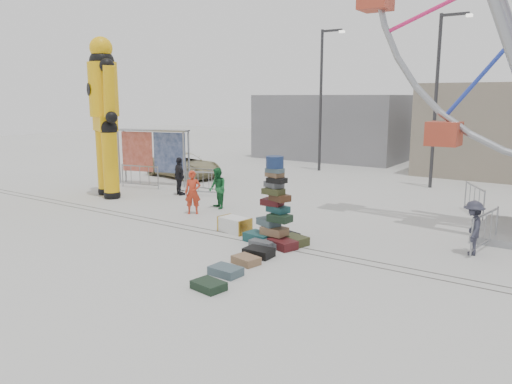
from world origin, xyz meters
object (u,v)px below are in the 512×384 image
Objects in this scene: lamp_post_left at (322,93)px; suitcase_tower at (275,219)px; crash_test_dummy at (105,112)px; barricade_dummy_b at (203,180)px; steamer_trunk at (235,225)px; pedestrian_grey at (473,228)px; pedestrian_green at (218,188)px; pedestrian_red at (193,192)px; pedestrian_black at (180,176)px; barricade_wheel_back at (474,200)px; barricade_dummy_a at (140,176)px; barricade_wheel_front at (485,231)px; lamp_post_right at (438,93)px; banner_scaffold at (153,143)px; parked_suv at (183,165)px; barricade_dummy_c at (198,183)px.

lamp_post_left reaches higher than suitcase_tower.
barricade_dummy_b is (2.72, 3.15, -3.12)m from crash_test_dummy.
steamer_trunk is 0.67× the size of pedestrian_grey.
pedestrian_red is at bearing -67.89° from pedestrian_green.
steamer_trunk is at bearing -73.96° from lamp_post_left.
barricade_dummy_b is 1.27m from pedestrian_black.
crash_test_dummy is at bearing -140.36° from pedestrian_green.
barricade_wheel_back is 12.04m from pedestrian_black.
barricade_dummy_a is 1.25× the size of pedestrian_green.
barricade_wheel_front is at bearing -12.10° from barricade_dummy_b.
barricade_dummy_a is 6.24m from pedestrian_red.
lamp_post_right is 7.86× the size of steamer_trunk.
steamer_trunk is 7.07m from pedestrian_grey.
banner_scaffold is at bearing -149.31° from lamp_post_right.
crash_test_dummy is at bearing 177.03° from steamer_trunk.
banner_scaffold reaches higher than parked_suv.
crash_test_dummy reaches higher than steamer_trunk.
pedestrian_red is at bearing -56.50° from barricade_dummy_b.
crash_test_dummy is at bearing 140.29° from pedestrian_red.
pedestrian_grey is (6.81, 1.84, 0.52)m from steamer_trunk.
parked_suv is (-0.55, 3.64, 0.09)m from barricade_dummy_a.
lamp_post_left is 16.15m from barricade_wheel_front.
pedestrian_green is at bearing -54.28° from barricade_dummy_c.
parked_suv is (-15.83, 5.58, -0.12)m from pedestrian_grey.
lamp_post_left is 4.00× the size of barricade_wheel_front.
pedestrian_black is at bearing -169.36° from pedestrian_green.
barricade_dummy_b is at bearing 90.36° from pedestrian_red.
lamp_post_left reaches higher than pedestrian_grey.
crash_test_dummy is 3.48× the size of barricade_dummy_c.
suitcase_tower reaches higher than steamer_trunk.
lamp_post_right is 4.00× the size of barricade_dummy_b.
lamp_post_left reaches higher than crash_test_dummy.
barricade_wheel_back reaches higher than steamer_trunk.
lamp_post_left is at bearing 164.05° from lamp_post_right.
suitcase_tower is 1.86m from steamer_trunk.
barricade_wheel_front is (3.95, -9.20, -3.93)m from lamp_post_right.
suitcase_tower reaches higher than barricade_dummy_c.
banner_scaffold is 1.89× the size of barricade_dummy_b.
barricade_dummy_b is (-1.41, -8.99, -3.93)m from lamp_post_left.
pedestrian_green is at bearing 33.24° from crash_test_dummy.
barricade_dummy_a is 1.00× the size of barricade_dummy_b.
pedestrian_red is at bearing -37.79° from barricade_dummy_a.
barricade_dummy_b is at bearing -118.08° from parked_suv.
lamp_post_right is 4.92× the size of pedestrian_red.
pedestrian_black reaches higher than barricade_dummy_c.
banner_scaffold is 2.33× the size of pedestrian_red.
parked_suv is at bearing 118.55° from barricade_dummy_c.
crash_test_dummy is 6.01m from pedestrian_red.
barricade_dummy_a is at bearing -99.61° from banner_scaffold.
pedestrian_black is at bearing 64.50° from crash_test_dummy.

